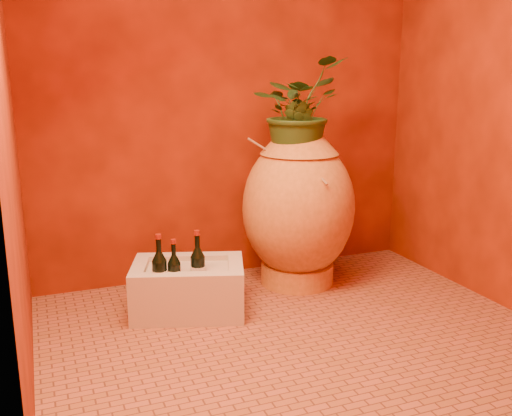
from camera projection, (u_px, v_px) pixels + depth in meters
name	position (u px, v px, depth m)	size (l,w,h in m)	color
floor	(295.00, 333.00, 2.91)	(2.50, 2.50, 0.00)	brown
wall_back	(229.00, 80.00, 3.52)	(2.50, 0.02, 2.50)	#531604
wall_left	(4.00, 86.00, 2.17)	(0.02, 2.00, 2.50)	#531604
wall_right	(509.00, 81.00, 3.06)	(0.02, 2.00, 2.50)	#531604
amphora	(298.00, 207.00, 3.50)	(0.79, 0.79, 0.99)	#CE883A
stone_basin	(188.00, 289.00, 3.14)	(0.70, 0.59, 0.28)	#B9B19A
wine_bottle_a	(174.00, 274.00, 3.01)	(0.07, 0.07, 0.30)	black
wine_bottle_b	(160.00, 273.00, 2.98)	(0.08, 0.08, 0.33)	black
wine_bottle_c	(198.00, 269.00, 3.05)	(0.08, 0.08, 0.33)	black
wall_tap	(287.00, 141.00, 3.67)	(0.07, 0.14, 0.16)	#A66B26
plant_main	(297.00, 110.00, 3.37)	(0.55, 0.48, 0.61)	#234317
plant_side	(296.00, 134.00, 3.32)	(0.21, 0.17, 0.39)	#234317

